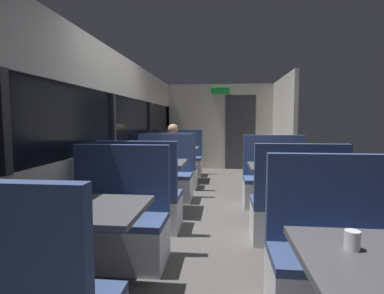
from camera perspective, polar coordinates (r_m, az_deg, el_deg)
ground_plane at (r=4.27m, az=4.49°, el=-13.28°), size 3.30×9.20×0.02m
carriage_window_panel_left at (r=4.34m, az=-14.95°, el=1.95°), size 0.09×8.48×2.30m
carriage_end_bulkhead at (r=8.24m, az=5.74°, el=3.77°), size 2.90×0.11×2.30m
carriage_aisle_panel_right at (r=7.18m, az=16.89°, el=3.46°), size 0.08×2.40×2.30m
dining_table_near_window at (r=2.30m, az=-20.44°, el=-12.90°), size 0.90×0.70×0.74m
bench_near_window_facing_entry at (r=3.01m, az=-14.13°, el=-14.64°), size 0.95×0.50×1.10m
dining_table_mid_window at (r=4.37m, az=-7.25°, el=-4.09°), size 0.90×0.70×0.74m
bench_mid_window_facing_end at (r=3.77m, az=-9.66°, el=-10.45°), size 0.95×0.50×1.10m
bench_mid_window_facing_entry at (r=5.10m, az=-5.40°, el=-6.29°), size 0.95×0.50×1.10m
dining_table_far_window at (r=6.55m, az=-2.76°, el=-0.95°), size 0.90×0.70×0.74m
bench_far_window_facing_end at (r=5.91m, az=-3.78°, el=-4.68°), size 0.95×0.50×1.10m
bench_far_window_facing_entry at (r=7.28m, az=-1.91°, el=-2.80°), size 0.95×0.50×1.10m
bench_front_aisle_facing_entry at (r=2.43m, az=26.22°, el=-20.06°), size 0.95×0.50×1.10m
dining_table_rear_aisle at (r=4.13m, az=17.08°, el=-4.81°), size 0.90×0.70×0.74m
bench_rear_aisle_facing_end at (r=3.54m, az=19.15°, el=-11.73°), size 0.95×0.50×1.10m
bench_rear_aisle_facing_entry at (r=4.87m, az=15.40°, el=-7.00°), size 0.95×0.50×1.10m
seated_passenger at (r=5.95m, az=-3.67°, el=-2.58°), size 0.47×0.55×1.26m
coffee_cup_primary at (r=4.35m, az=-6.44°, el=-2.18°), size 0.07×0.07×0.09m
coffee_cup_secondary at (r=1.64m, az=28.16°, el=-15.34°), size 0.07×0.07×0.09m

